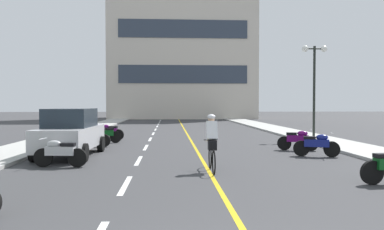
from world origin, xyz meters
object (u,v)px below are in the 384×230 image
at_px(motorcycle_2, 60,152).
at_px(motorcycle_5, 92,137).
at_px(parked_car_near, 71,132).
at_px(motorcycle_7, 109,131).
at_px(motorcycle_6, 104,134).
at_px(street_lamp_mid, 314,70).
at_px(motorcycle_3, 317,144).
at_px(motorcycle_4, 298,140).
at_px(cyclist_rider, 212,141).

height_order(motorcycle_2, motorcycle_5, same).
xyz_separation_m(parked_car_near, motorcycle_2, (0.31, -2.52, -0.44)).
xyz_separation_m(motorcycle_5, motorcycle_7, (0.24, 3.38, 0.00)).
bearing_deg(motorcycle_6, parked_car_near, -95.37).
height_order(street_lamp_mid, motorcycle_6, street_lamp_mid).
distance_m(street_lamp_mid, motorcycle_3, 8.52).
height_order(street_lamp_mid, motorcycle_2, street_lamp_mid).
xyz_separation_m(parked_car_near, motorcycle_5, (0.18, 3.05, -0.44)).
relative_size(parked_car_near, motorcycle_3, 2.58).
relative_size(parked_car_near, motorcycle_6, 2.52).
bearing_deg(motorcycle_3, motorcycle_2, -168.66).
distance_m(parked_car_near, motorcycle_3, 9.35).
height_order(street_lamp_mid, parked_car_near, street_lamp_mid).
height_order(motorcycle_4, cyclist_rider, cyclist_rider).
xyz_separation_m(motorcycle_4, motorcycle_7, (-8.83, 5.26, 0.00)).
xyz_separation_m(motorcycle_3, motorcycle_6, (-8.87, 5.47, 0.00)).
distance_m(motorcycle_6, motorcycle_7, 1.67).
height_order(motorcycle_3, motorcycle_7, same).
xyz_separation_m(motorcycle_2, motorcycle_4, (8.93, 3.69, 0.00)).
bearing_deg(motorcycle_3, motorcycle_7, 141.25).
bearing_deg(motorcycle_4, motorcycle_5, 168.29).
height_order(motorcycle_3, motorcycle_5, same).
bearing_deg(street_lamp_mid, motorcycle_3, -110.51).
bearing_deg(motorcycle_5, cyclist_rider, -53.46).
xyz_separation_m(motorcycle_4, cyclist_rider, (-4.22, -4.66, 0.41)).
bearing_deg(street_lamp_mid, motorcycle_4, -117.40).
bearing_deg(motorcycle_6, motorcycle_4, -22.18).
xyz_separation_m(parked_car_near, cyclist_rider, (5.02, -3.49, -0.03)).
bearing_deg(cyclist_rider, motorcycle_3, 32.83).
bearing_deg(street_lamp_mid, motorcycle_6, -171.07).
relative_size(parked_car_near, motorcycle_7, 2.53).
relative_size(motorcycle_4, motorcycle_7, 0.98).
bearing_deg(motorcycle_5, parked_car_near, -93.29).
bearing_deg(motorcycle_3, street_lamp_mid, 69.49).
relative_size(motorcycle_3, motorcycle_5, 0.97).
bearing_deg(cyclist_rider, parked_car_near, 145.19).
xyz_separation_m(street_lamp_mid, cyclist_rider, (-7.02, -10.07, -3.03)).
relative_size(motorcycle_4, motorcycle_5, 0.97).
distance_m(street_lamp_mid, motorcycle_5, 12.85).
relative_size(motorcycle_3, cyclist_rider, 0.93).
relative_size(street_lamp_mid, motorcycle_5, 3.06).
distance_m(motorcycle_4, motorcycle_7, 10.28).
xyz_separation_m(street_lamp_mid, motorcycle_2, (-11.74, -9.10, -3.45)).
distance_m(motorcycle_3, motorcycle_6, 10.42).
bearing_deg(motorcycle_4, cyclist_rider, -132.18).
bearing_deg(motorcycle_3, parked_car_near, 175.59).
distance_m(motorcycle_4, cyclist_rider, 6.30).
height_order(parked_car_near, motorcycle_6, parked_car_near).
xyz_separation_m(street_lamp_mid, motorcycle_4, (-2.80, -5.41, -3.45)).
relative_size(street_lamp_mid, cyclist_rider, 2.94).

